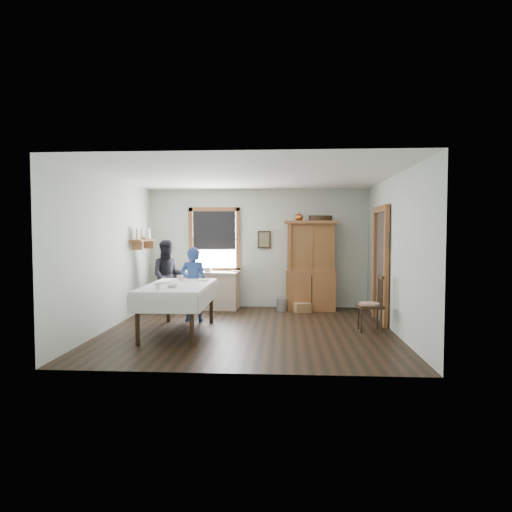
% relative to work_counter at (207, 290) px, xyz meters
% --- Properties ---
extents(room, '(5.01, 5.01, 2.70)m').
position_rel_work_counter_xyz_m(room, '(1.13, -2.14, 0.93)').
color(room, black).
rests_on(room, ground).
extents(window, '(1.18, 0.07, 1.48)m').
position_rel_work_counter_xyz_m(window, '(0.13, 0.32, 1.20)').
color(window, white).
rests_on(window, room).
extents(doorway, '(0.09, 1.14, 2.22)m').
position_rel_work_counter_xyz_m(doorway, '(3.59, -1.29, 0.74)').
color(doorway, '#3E332C').
rests_on(doorway, room).
extents(wall_shelf, '(0.24, 1.00, 0.44)m').
position_rel_work_counter_xyz_m(wall_shelf, '(-1.24, -0.60, 1.15)').
color(wall_shelf, '#98542F').
rests_on(wall_shelf, room).
extents(framed_picture, '(0.30, 0.04, 0.40)m').
position_rel_work_counter_xyz_m(framed_picture, '(1.28, 0.32, 1.13)').
color(framed_picture, '#322111').
rests_on(framed_picture, room).
extents(rug_beater, '(0.01, 0.27, 0.27)m').
position_rel_work_counter_xyz_m(rug_beater, '(3.58, -1.84, 1.30)').
color(rug_beater, black).
rests_on(rug_beater, room).
extents(work_counter, '(1.50, 0.66, 0.84)m').
position_rel_work_counter_xyz_m(work_counter, '(0.00, 0.00, 0.00)').
color(work_counter, tan).
rests_on(work_counter, room).
extents(china_hutch, '(1.20, 0.65, 1.97)m').
position_rel_work_counter_xyz_m(china_hutch, '(2.33, 0.01, 0.57)').
color(china_hutch, '#98542F').
rests_on(china_hutch, room).
extents(dining_table, '(1.13, 2.10, 0.83)m').
position_rel_work_counter_xyz_m(dining_table, '(-0.06, -2.46, -0.00)').
color(dining_table, white).
rests_on(dining_table, room).
extents(spindle_chair, '(0.48, 0.48, 0.98)m').
position_rel_work_counter_xyz_m(spindle_chair, '(3.22, -2.13, 0.07)').
color(spindle_chair, '#322111').
rests_on(spindle_chair, room).
extents(pail, '(0.27, 0.27, 0.28)m').
position_rel_work_counter_xyz_m(pail, '(1.70, -0.17, -0.28)').
color(pail, gray).
rests_on(pail, room).
extents(wicker_basket, '(0.39, 0.32, 0.20)m').
position_rel_work_counter_xyz_m(wicker_basket, '(2.13, -0.32, -0.32)').
color(wicker_basket, '#A27549').
rests_on(wicker_basket, room).
extents(woman_blue, '(0.50, 0.35, 1.33)m').
position_rel_work_counter_xyz_m(woman_blue, '(-0.01, -1.43, 0.25)').
color(woman_blue, navy).
rests_on(woman_blue, room).
extents(figure_dark, '(0.83, 0.72, 1.44)m').
position_rel_work_counter_xyz_m(figure_dark, '(-0.75, -0.46, 0.30)').
color(figure_dark, black).
rests_on(figure_dark, room).
extents(table_cup_a, '(0.16, 0.16, 0.10)m').
position_rel_work_counter_xyz_m(table_cup_a, '(-0.18, -1.77, 0.46)').
color(table_cup_a, silver).
rests_on(table_cup_a, dining_table).
extents(table_cup_b, '(0.12, 0.12, 0.09)m').
position_rel_work_counter_xyz_m(table_cup_b, '(-0.23, -3.11, 0.46)').
color(table_cup_b, silver).
rests_on(table_cup_b, dining_table).
extents(table_bowl, '(0.25, 0.25, 0.05)m').
position_rel_work_counter_xyz_m(table_bowl, '(-0.07, -2.87, 0.44)').
color(table_bowl, silver).
rests_on(table_bowl, dining_table).
extents(counter_book, '(0.19, 0.23, 0.02)m').
position_rel_work_counter_xyz_m(counter_book, '(0.58, -0.00, 0.43)').
color(counter_book, brown).
rests_on(counter_book, work_counter).
extents(counter_bowl, '(0.22, 0.22, 0.06)m').
position_rel_work_counter_xyz_m(counter_bowl, '(-0.47, -0.12, 0.45)').
color(counter_bowl, silver).
rests_on(counter_bowl, work_counter).
extents(shelf_bowl, '(0.22, 0.22, 0.05)m').
position_rel_work_counter_xyz_m(shelf_bowl, '(-1.24, -0.59, 1.18)').
color(shelf_bowl, silver).
rests_on(shelf_bowl, wall_shelf).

